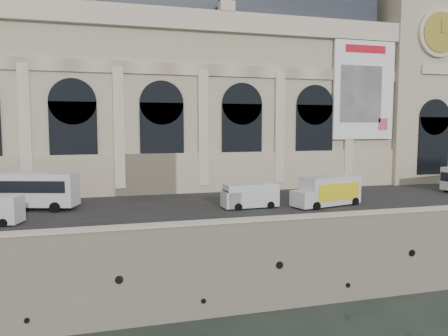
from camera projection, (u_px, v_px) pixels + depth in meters
The scene contains 9 objects.
ground at pixel (254, 313), 33.33m from camera, with size 260.00×260.00×0.00m, color black.
quay at pixel (178, 200), 66.61m from camera, with size 160.00×70.00×6.00m, color #7A705E.
street at pixel (211, 204), 46.18m from camera, with size 160.00×24.00×0.06m, color #2D2D2D.
parapet at pixel (252, 226), 33.27m from camera, with size 160.00×1.40×1.21m.
museum at pixel (138, 86), 59.44m from camera, with size 69.00×18.70×29.10m.
clock_pavilion at pixel (404, 66), 66.95m from camera, with size 13.00×14.72×36.70m.
bus_left at pixel (13, 189), 42.77m from camera, with size 12.66×6.18×3.68m.
van_c at pixel (248, 196), 43.76m from camera, with size 5.66×2.51×2.48m.
box_truck at pixel (327, 191), 44.91m from camera, with size 7.98×4.27×3.07m.
Camera 1 is at (-10.86, -30.31, 14.23)m, focal length 35.00 mm.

